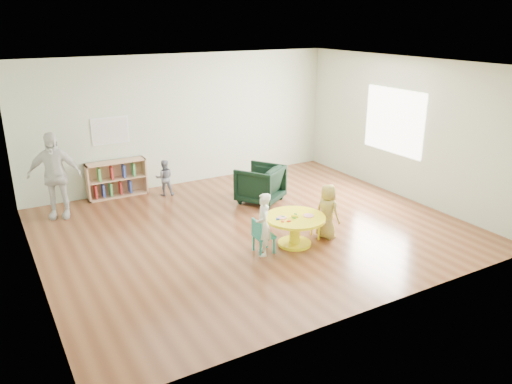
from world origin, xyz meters
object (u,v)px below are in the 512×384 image
at_px(kid_chair_right, 323,220).
at_px(adult_caretaker, 54,175).
at_px(kid_chair_left, 261,235).
at_px(child_left, 263,225).
at_px(bookshelf, 116,179).
at_px(toddler, 164,178).
at_px(activity_table, 295,225).
at_px(child_right, 327,211).
at_px(armchair, 260,184).

height_order(kid_chair_right, adult_caretaker, adult_caretaker).
height_order(kid_chair_left, kid_chair_right, kid_chair_left).
bearing_deg(kid_chair_left, child_left, -1.76).
xyz_separation_m(bookshelf, toddler, (0.88, -0.45, 0.01)).
distance_m(kid_chair_right, adult_caretaker, 4.89).
height_order(activity_table, bookshelf, bookshelf).
xyz_separation_m(kid_chair_left, bookshelf, (-1.26, 3.77, 0.07)).
height_order(activity_table, kid_chair_left, kid_chair_left).
height_order(activity_table, kid_chair_right, activity_table).
xyz_separation_m(kid_chair_left, child_right, (1.24, -0.05, 0.17)).
height_order(kid_chair_left, child_right, child_right).
distance_m(kid_chair_left, child_left, 0.21).
xyz_separation_m(activity_table, kid_chair_right, (0.61, 0.05, -0.06)).
relative_size(activity_table, kid_chair_left, 1.77).
height_order(toddler, adult_caretaker, adult_caretaker).
bearing_deg(child_left, adult_caretaker, -118.28).
bearing_deg(kid_chair_right, child_right, -169.34).
relative_size(bookshelf, adult_caretaker, 0.75).
xyz_separation_m(activity_table, child_right, (0.62, -0.04, 0.13)).
bearing_deg(adult_caretaker, toddler, 23.65).
relative_size(kid_chair_right, armchair, 0.64).
relative_size(kid_chair_right, bookshelf, 0.43).
distance_m(kid_chair_left, armchair, 2.30).
bearing_deg(kid_chair_right, armchair, 7.29).
distance_m(kid_chair_left, toddler, 3.33).
height_order(activity_table, toddler, toddler).
distance_m(kid_chair_right, armchair, 1.96).
distance_m(child_right, toddler, 3.73).
bearing_deg(adult_caretaker, kid_chair_left, -32.17).
bearing_deg(bookshelf, child_right, -56.84).
xyz_separation_m(child_right, adult_caretaker, (-3.73, 3.21, 0.33)).
distance_m(kid_chair_right, child_left, 1.26).
bearing_deg(bookshelf, activity_table, -63.64).
bearing_deg(bookshelf, toddler, -27.21).
distance_m(activity_table, adult_caretaker, 4.47).
height_order(child_left, adult_caretaker, adult_caretaker).
relative_size(child_right, adult_caretaker, 0.58).
xyz_separation_m(bookshelf, child_left, (1.25, -3.83, 0.13)).
bearing_deg(adult_caretaker, child_right, -21.21).
xyz_separation_m(armchair, child_right, (0.10, -2.05, 0.10)).
relative_size(bookshelf, toddler, 1.59).
bearing_deg(toddler, activity_table, 123.62).
relative_size(activity_table, armchair, 1.20).
bearing_deg(bookshelf, adult_caretaker, -153.78).
bearing_deg(kid_chair_right, bookshelf, 38.45).
height_order(kid_chair_right, child_left, child_left).
bearing_deg(child_left, armchair, 174.88).
distance_m(kid_chair_left, child_right, 1.25).
bearing_deg(armchair, toddler, -74.03).
bearing_deg(bookshelf, child_left, -71.87).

